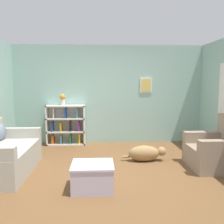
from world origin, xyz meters
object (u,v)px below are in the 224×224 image
at_px(couch, 1,155).
at_px(vase, 63,99).
at_px(recliner_chair, 217,150).
at_px(dog, 146,153).
at_px(bookshelf, 66,125).
at_px(coffee_table, 93,176).

xyz_separation_m(couch, vase, (0.82, 2.02, 0.88)).
relative_size(recliner_chair, dog, 1.07).
bearing_deg(recliner_chair, vase, 148.71).
distance_m(recliner_chair, vase, 3.84).
xyz_separation_m(couch, dog, (2.73, 0.54, -0.16)).
distance_m(bookshelf, vase, 0.70).
bearing_deg(coffee_table, dog, 51.06).
bearing_deg(dog, bookshelf, 140.53).
bearing_deg(vase, recliner_chair, -31.29).
distance_m(couch, recliner_chair, 4.02).
xyz_separation_m(recliner_chair, vase, (-3.20, 1.94, 0.86)).
bearing_deg(coffee_table, couch, 154.98).
bearing_deg(couch, recliner_chair, 1.06).
height_order(couch, dog, couch).
relative_size(bookshelf, vase, 3.59).
bearing_deg(couch, dog, 11.14).
bearing_deg(recliner_chair, bookshelf, 147.78).
xyz_separation_m(couch, recliner_chair, (4.02, 0.07, 0.02)).
relative_size(coffee_table, dog, 0.69).
height_order(couch, bookshelf, bookshelf).
height_order(bookshelf, dog, bookshelf).
bearing_deg(coffee_table, vase, 106.76).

